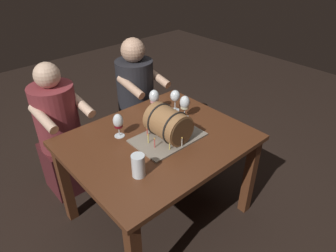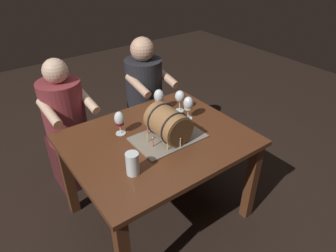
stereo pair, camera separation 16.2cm
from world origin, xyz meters
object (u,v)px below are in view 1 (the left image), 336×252
at_px(wine_glass_rose, 154,97).
at_px(wine_glass_white, 185,103).
at_px(dining_table, 158,151).
at_px(beer_pint, 138,166).
at_px(wine_glass_red, 118,122).
at_px(barrel_cake, 168,125).
at_px(person_seated_left, 61,136).
at_px(wine_glass_empty, 175,96).
at_px(person_seated_right, 137,104).

bearing_deg(wine_glass_rose, wine_glass_white, -65.14).
bearing_deg(dining_table, beer_pint, -146.52).
height_order(wine_glass_red, wine_glass_rose, wine_glass_rose).
height_order(barrel_cake, wine_glass_red, barrel_cake).
relative_size(wine_glass_red, person_seated_left, 0.15).
height_order(wine_glass_empty, person_seated_left, person_seated_left).
distance_m(wine_glass_white, wine_glass_rose, 0.25).
xyz_separation_m(wine_glass_empty, wine_glass_red, (-0.54, -0.01, -0.01)).
height_order(beer_pint, person_seated_left, person_seated_left).
bearing_deg(barrel_cake, dining_table, 140.47).
height_order(dining_table, person_seated_right, person_seated_right).
bearing_deg(person_seated_right, wine_glass_empty, -92.46).
relative_size(wine_glass_red, person_seated_right, 0.15).
height_order(barrel_cake, wine_glass_rose, barrel_cake).
bearing_deg(person_seated_left, wine_glass_white, -43.92).
height_order(dining_table, wine_glass_rose, wine_glass_rose).
bearing_deg(wine_glass_empty, dining_table, -149.50).
distance_m(wine_glass_empty, wine_glass_red, 0.54).
xyz_separation_m(dining_table, person_seated_right, (0.38, 0.77, -0.07)).
bearing_deg(wine_glass_empty, person_seated_left, 142.90).
relative_size(dining_table, wine_glass_white, 6.63).
distance_m(barrel_cake, wine_glass_white, 0.31).
height_order(barrel_cake, person_seated_left, person_seated_left).
distance_m(dining_table, wine_glass_white, 0.42).
xyz_separation_m(beer_pint, person_seated_left, (-0.06, 0.99, -0.26)).
xyz_separation_m(barrel_cake, person_seated_right, (0.33, 0.82, -0.29)).
height_order(beer_pint, person_seated_right, person_seated_right).
bearing_deg(person_seated_right, person_seated_left, -179.99).
bearing_deg(person_seated_left, wine_glass_empty, -37.10).
relative_size(wine_glass_white, person_seated_left, 0.16).
xyz_separation_m(wine_glass_white, beer_pint, (-0.66, -0.30, -0.06)).
bearing_deg(person_seated_left, wine_glass_rose, -37.05).
bearing_deg(dining_table, wine_glass_white, 13.50).
distance_m(barrel_cake, person_seated_right, 0.93).
height_order(barrel_cake, beer_pint, barrel_cake).
xyz_separation_m(wine_glass_rose, person_seated_right, (0.15, 0.46, -0.30)).
distance_m(wine_glass_red, beer_pint, 0.44).
bearing_deg(wine_glass_red, beer_pint, -109.29).
xyz_separation_m(barrel_cake, person_seated_left, (-0.44, 0.82, -0.30)).
bearing_deg(wine_glass_empty, barrel_cake, -139.84).
bearing_deg(person_seated_left, person_seated_right, 0.01).
bearing_deg(wine_glass_white, person_seated_right, 86.07).
relative_size(wine_glass_red, wine_glass_rose, 0.96).
bearing_deg(wine_glass_red, wine_glass_rose, 15.14).
bearing_deg(dining_table, wine_glass_red, 131.68).
xyz_separation_m(dining_table, wine_glass_white, (0.34, 0.08, 0.23)).
relative_size(dining_table, person_seated_left, 1.04).
bearing_deg(wine_glass_white, person_seated_left, 136.08).
distance_m(barrel_cake, wine_glass_empty, 0.40).
bearing_deg(beer_pint, wine_glass_white, 24.08).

